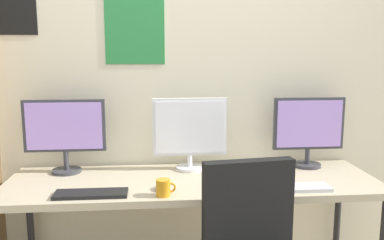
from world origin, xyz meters
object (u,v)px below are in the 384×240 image
at_px(monitor_left, 65,131).
at_px(computer_mouse, 160,187).
at_px(monitor_right, 309,128).
at_px(keyboard_left, 91,194).
at_px(desk, 193,187).
at_px(monitor_center, 190,131).
at_px(laptop_closed, 248,176).
at_px(keyboard_right, 297,188).
at_px(coffee_mug, 164,188).

relative_size(monitor_left, computer_mouse, 5.21).
distance_m(monitor_right, keyboard_left, 1.43).
distance_m(desk, monitor_center, 0.37).
bearing_deg(laptop_closed, desk, 171.31).
height_order(desk, keyboard_right, keyboard_right).
bearing_deg(monitor_center, keyboard_right, -38.30).
relative_size(keyboard_left, laptop_closed, 1.20).
distance_m(keyboard_right, laptop_closed, 0.32).
xyz_separation_m(monitor_left, keyboard_left, (0.22, -0.44, -0.26)).
bearing_deg(coffee_mug, computer_mouse, 99.88).
xyz_separation_m(monitor_left, monitor_right, (1.55, -0.00, -0.01)).
distance_m(monitor_center, monitor_right, 0.78).
height_order(keyboard_left, computer_mouse, computer_mouse).
height_order(monitor_center, computer_mouse, monitor_center).
bearing_deg(keyboard_right, computer_mouse, 175.36).
bearing_deg(keyboard_right, keyboard_left, 180.00).
distance_m(desk, keyboard_right, 0.61).
distance_m(monitor_right, laptop_closed, 0.55).
height_order(monitor_right, coffee_mug, monitor_right).
bearing_deg(keyboard_right, desk, 157.67).
relative_size(computer_mouse, coffee_mug, 0.91).
distance_m(monitor_right, keyboard_right, 0.55).
height_order(monitor_left, keyboard_left, monitor_left).
xyz_separation_m(monitor_right, coffee_mug, (-0.95, -0.48, -0.21)).
xyz_separation_m(monitor_center, coffee_mug, (-0.18, -0.48, -0.21)).
distance_m(keyboard_left, laptop_closed, 0.92).
bearing_deg(monitor_left, keyboard_left, -63.82).
xyz_separation_m(keyboard_left, computer_mouse, (0.37, 0.06, 0.01)).
height_order(monitor_left, keyboard_right, monitor_left).
distance_m(keyboard_left, keyboard_right, 1.12).
xyz_separation_m(monitor_left, coffee_mug, (0.60, -0.48, -0.22)).
bearing_deg(keyboard_left, laptop_closed, 13.95).
bearing_deg(monitor_center, computer_mouse, -117.00).
distance_m(keyboard_left, computer_mouse, 0.37).
height_order(monitor_left, laptop_closed, monitor_left).
relative_size(desk, keyboard_right, 6.08).
bearing_deg(monitor_right, computer_mouse, -158.59).
distance_m(keyboard_right, coffee_mug, 0.74).
relative_size(monitor_left, laptop_closed, 1.56).
height_order(keyboard_left, laptop_closed, laptop_closed).
height_order(keyboard_right, computer_mouse, computer_mouse).
distance_m(monitor_left, keyboard_left, 0.55).
bearing_deg(keyboard_right, monitor_center, 141.70).
relative_size(desk, monitor_right, 4.72).
relative_size(keyboard_right, laptop_closed, 1.13).
distance_m(monitor_center, laptop_closed, 0.47).
height_order(monitor_right, computer_mouse, monitor_right).
bearing_deg(keyboard_left, monitor_right, 18.30).
xyz_separation_m(monitor_center, laptop_closed, (0.34, -0.22, -0.24)).
relative_size(monitor_right, keyboard_left, 1.22).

